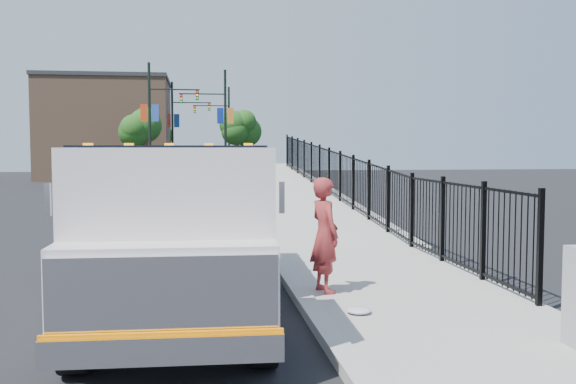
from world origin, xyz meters
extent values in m
plane|color=black|center=(0.00, 0.00, 0.00)|extent=(120.00, 120.00, 0.00)
cube|color=#9E998E|center=(1.93, -2.00, 0.06)|extent=(3.55, 12.00, 0.12)
cube|color=#ADAAA3|center=(0.00, -2.00, 0.08)|extent=(0.30, 12.00, 0.16)
cube|color=#9E998E|center=(2.12, 16.00, 0.00)|extent=(3.95, 24.06, 3.19)
cube|color=black|center=(3.55, 12.00, 0.90)|extent=(0.10, 28.00, 1.80)
cube|color=black|center=(-1.94, -0.71, 0.56)|extent=(1.27, 6.95, 0.22)
cube|color=silver|center=(-2.03, -3.05, 1.58)|extent=(2.47, 2.32, 2.03)
cube|color=silver|center=(-2.07, -4.32, 1.07)|extent=(2.41, 0.80, 1.02)
cube|color=silver|center=(-2.09, -4.70, 1.07)|extent=(2.34, 0.17, 0.86)
cube|color=silver|center=(-2.09, -4.78, 0.56)|extent=(2.45, 0.27, 0.28)
cube|color=#FF7D00|center=(-2.09, -4.78, 0.71)|extent=(2.44, 0.14, 0.06)
cube|color=black|center=(-2.04, -3.31, 2.19)|extent=(2.28, 1.40, 0.86)
cube|color=silver|center=(-1.90, 0.61, 1.58)|extent=(2.59, 4.36, 1.73)
cube|color=silver|center=(-3.34, -4.02, 2.03)|extent=(0.06, 0.06, 0.36)
cube|color=silver|center=(-0.79, -4.11, 2.03)|extent=(0.06, 0.06, 0.36)
cube|color=orange|center=(-2.96, -3.63, 2.61)|extent=(0.10, 0.08, 0.06)
cube|color=orange|center=(-2.51, -3.64, 2.61)|extent=(0.10, 0.08, 0.06)
cube|color=orange|center=(-2.05, -3.66, 2.61)|extent=(0.10, 0.08, 0.06)
cube|color=orange|center=(-1.59, -3.68, 2.61)|extent=(0.10, 0.08, 0.06)
cube|color=orange|center=(-1.13, -3.69, 2.61)|extent=(0.10, 0.08, 0.06)
cylinder|color=black|center=(-3.12, -3.72, 0.51)|extent=(0.36, 1.03, 1.02)
cylinder|color=black|center=(-0.99, -3.80, 0.51)|extent=(0.36, 1.03, 1.02)
cylinder|color=black|center=(-2.94, 1.26, 0.51)|extent=(0.36, 1.03, 1.02)
cylinder|color=black|center=(-0.81, 1.18, 0.51)|extent=(0.36, 1.03, 1.02)
cylinder|color=black|center=(-2.90, 2.38, 0.51)|extent=(0.36, 1.03, 1.02)
cylinder|color=black|center=(-0.77, 2.30, 0.51)|extent=(0.36, 1.03, 1.02)
imported|color=maroon|center=(0.42, -0.57, 1.10)|extent=(0.64, 0.82, 1.97)
ellipsoid|color=silver|center=(0.64, -2.05, 0.17)|extent=(0.38, 0.38, 0.10)
cylinder|color=black|center=(-4.65, 30.89, 4.00)|extent=(0.18, 0.18, 8.00)
cube|color=black|center=(-3.05, 30.89, 6.30)|extent=(3.20, 0.08, 0.08)
cube|color=black|center=(-1.61, 30.89, 5.95)|extent=(0.18, 0.22, 0.60)
cube|color=#294EA0|center=(-4.30, 30.89, 4.80)|extent=(0.45, 0.04, 1.10)
cube|color=red|center=(-5.00, 30.89, 4.80)|extent=(0.45, 0.04, 1.10)
cylinder|color=black|center=(0.33, 34.10, 4.00)|extent=(0.18, 0.18, 8.00)
cube|color=black|center=(-1.27, 34.10, 6.30)|extent=(3.20, 0.08, 0.08)
cube|color=black|center=(-2.71, 34.10, 5.95)|extent=(0.18, 0.22, 0.60)
cube|color=orange|center=(0.68, 34.10, 4.80)|extent=(0.45, 0.04, 1.10)
cube|color=navy|center=(-0.02, 34.10, 4.80)|extent=(0.45, 0.04, 1.10)
cylinder|color=black|center=(-3.64, 42.97, 4.00)|extent=(0.18, 0.18, 8.00)
cube|color=black|center=(-2.04, 42.97, 6.30)|extent=(3.20, 0.08, 0.08)
cube|color=black|center=(-0.60, 42.97, 5.95)|extent=(0.18, 0.22, 0.60)
cube|color=#1B4895|center=(-3.29, 42.97, 4.80)|extent=(0.45, 0.04, 1.10)
cube|color=#CF4226|center=(-3.99, 42.97, 4.80)|extent=(0.45, 0.04, 1.10)
cylinder|color=black|center=(1.24, 46.75, 4.00)|extent=(0.18, 0.18, 8.00)
cube|color=black|center=(-0.36, 46.75, 6.30)|extent=(3.20, 0.08, 0.08)
cube|color=black|center=(-1.80, 46.75, 5.95)|extent=(0.18, 0.22, 0.60)
cube|color=gold|center=(1.59, 46.75, 4.80)|extent=(0.45, 0.04, 1.10)
cube|color=#204092|center=(0.89, 46.75, 4.80)|extent=(0.45, 0.04, 1.10)
cylinder|color=#382314|center=(-5.24, 35.11, 1.60)|extent=(0.36, 0.36, 3.20)
sphere|color=#194714|center=(-5.24, 35.11, 4.00)|extent=(2.50, 2.50, 2.50)
cylinder|color=#382314|center=(1.45, 38.91, 1.60)|extent=(0.36, 0.36, 3.20)
sphere|color=#194714|center=(1.45, 38.91, 4.00)|extent=(2.17, 2.17, 2.17)
cylinder|color=#382314|center=(-5.42, 48.33, 1.60)|extent=(0.36, 0.36, 3.20)
sphere|color=#194714|center=(-5.42, 48.33, 4.00)|extent=(2.95, 2.95, 2.95)
cube|color=#8C664C|center=(-9.00, 44.00, 4.00)|extent=(10.00, 10.00, 8.00)
camera|label=1|loc=(-1.75, -11.23, 2.60)|focal=40.00mm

